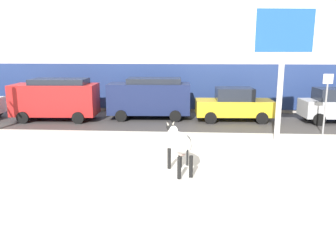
% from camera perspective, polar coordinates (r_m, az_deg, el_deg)
% --- Properties ---
extents(ground_plane, '(120.00, 120.00, 0.00)m').
position_cam_1_polar(ground_plane, '(11.71, -3.09, -7.03)').
color(ground_plane, silver).
extents(road_strip, '(60.00, 5.60, 0.01)m').
position_cam_1_polar(road_strip, '(19.46, -0.24, 1.00)').
color(road_strip, '#423F3F').
rests_on(road_strip, ground).
extents(building_facade, '(44.00, 6.10, 13.00)m').
position_cam_1_polar(building_facade, '(24.93, 0.74, 18.53)').
color(building_facade, beige).
rests_on(building_facade, ground).
extents(cow_holstein, '(1.10, 1.91, 1.54)m').
position_cam_1_polar(cow_holstein, '(11.09, 1.94, -2.75)').
color(cow_holstein, silver).
rests_on(cow_holstein, ground).
extents(billboard, '(2.53, 0.49, 5.56)m').
position_cam_1_polar(billboard, '(15.24, 18.54, 13.43)').
color(billboard, silver).
rests_on(billboard, ground).
extents(car_red_van, '(4.68, 2.28, 2.32)m').
position_cam_1_polar(car_red_van, '(20.28, -18.04, 4.40)').
color(car_red_van, red).
rests_on(car_red_van, ground).
extents(car_navy_van, '(4.68, 2.28, 2.32)m').
position_cam_1_polar(car_navy_van, '(19.78, -3.04, 4.81)').
color(car_navy_van, '#19234C').
rests_on(car_navy_van, ground).
extents(car_yellow_sedan, '(4.27, 2.13, 1.84)m').
position_cam_1_polar(car_yellow_sedan, '(19.52, 10.83, 3.50)').
color(car_yellow_sedan, gold).
rests_on(car_yellow_sedan, ground).
extents(car_silver_hatchback, '(3.57, 2.05, 1.86)m').
position_cam_1_polar(car_silver_hatchback, '(20.80, 25.75, 3.07)').
color(car_silver_hatchback, '#B7BABF').
rests_on(car_silver_hatchback, ground).
extents(pedestrian_near_billboard, '(0.36, 0.24, 1.73)m').
position_cam_1_polar(pedestrian_near_billboard, '(22.35, 10.58, 4.58)').
color(pedestrian_near_billboard, '#282833').
rests_on(pedestrian_near_billboard, ground).
extents(street_sign, '(0.44, 0.08, 2.82)m').
position_cam_1_polar(street_sign, '(17.50, 24.64, 4.05)').
color(street_sign, gray).
rests_on(street_sign, ground).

